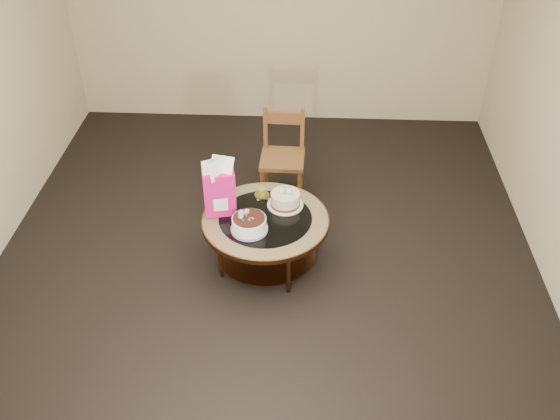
{
  "coord_description": "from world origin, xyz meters",
  "views": [
    {
      "loc": [
        0.31,
        -3.88,
        3.48
      ],
      "look_at": [
        0.12,
        0.02,
        0.52
      ],
      "focal_mm": 40.0,
      "sensor_mm": 36.0,
      "label": 1
    }
  ],
  "objects_px": {
    "decorated_cake": "(249,224)",
    "dining_chair": "(283,156)",
    "cream_cake": "(285,200)",
    "coffee_table": "(265,226)",
    "gift_bag": "(219,187)"
  },
  "relations": [
    {
      "from": "coffee_table",
      "to": "gift_bag",
      "type": "bearing_deg",
      "value": 171.45
    },
    {
      "from": "gift_bag",
      "to": "cream_cake",
      "type": "bearing_deg",
      "value": 0.27
    },
    {
      "from": "gift_bag",
      "to": "dining_chair",
      "type": "distance_m",
      "value": 1.05
    },
    {
      "from": "cream_cake",
      "to": "coffee_table",
      "type": "bearing_deg",
      "value": -129.05
    },
    {
      "from": "coffee_table",
      "to": "cream_cake",
      "type": "xyz_separation_m",
      "value": [
        0.15,
        0.17,
        0.14
      ]
    },
    {
      "from": "decorated_cake",
      "to": "dining_chair",
      "type": "bearing_deg",
      "value": 79.59
    },
    {
      "from": "decorated_cake",
      "to": "dining_chair",
      "type": "xyz_separation_m",
      "value": [
        0.21,
        1.12,
        -0.08
      ]
    },
    {
      "from": "cream_cake",
      "to": "dining_chair",
      "type": "bearing_deg",
      "value": 96.37
    },
    {
      "from": "coffee_table",
      "to": "cream_cake",
      "type": "relative_size",
      "value": 3.47
    },
    {
      "from": "coffee_table",
      "to": "gift_bag",
      "type": "height_order",
      "value": "gift_bag"
    },
    {
      "from": "coffee_table",
      "to": "cream_cake",
      "type": "bearing_deg",
      "value": 48.78
    },
    {
      "from": "gift_bag",
      "to": "dining_chair",
      "type": "xyz_separation_m",
      "value": [
        0.45,
        0.91,
        -0.27
      ]
    },
    {
      "from": "gift_bag",
      "to": "dining_chair",
      "type": "height_order",
      "value": "gift_bag"
    },
    {
      "from": "decorated_cake",
      "to": "cream_cake",
      "type": "bearing_deg",
      "value": 51.57
    },
    {
      "from": "cream_cake",
      "to": "dining_chair",
      "type": "distance_m",
      "value": 0.79
    }
  ]
}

